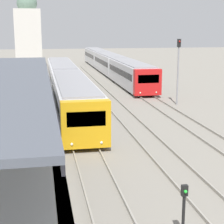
% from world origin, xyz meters
% --- Properties ---
extents(platform_canopy, '(4.00, 25.96, 3.30)m').
position_xyz_m(platform_canopy, '(-3.83, 14.28, 4.08)').
color(platform_canopy, '#4C515B').
rests_on(platform_canopy, station_platform).
extents(person_on_platform, '(0.40, 0.40, 1.66)m').
position_xyz_m(person_on_platform, '(-2.31, 12.86, 1.88)').
color(person_on_platform, '#2D2D33').
rests_on(person_on_platform, station_platform).
extents(train_near, '(2.72, 30.27, 2.98)m').
position_xyz_m(train_near, '(0.00, 28.67, 1.66)').
color(train_near, gold).
rests_on(train_near, ground_plane).
extents(train_far, '(2.71, 41.03, 2.93)m').
position_xyz_m(train_far, '(7.87, 49.21, 1.63)').
color(train_far, red).
rests_on(train_far, ground_plane).
extents(signal_post_near, '(0.20, 0.21, 1.85)m').
position_xyz_m(signal_post_near, '(2.03, 4.55, 1.14)').
color(signal_post_near, black).
rests_on(signal_post_near, ground_plane).
extents(signal_mast_far, '(0.28, 0.29, 5.77)m').
position_xyz_m(signal_mast_far, '(9.51, 25.24, 3.57)').
color(signal_mast_far, gray).
rests_on(signal_mast_far, ground_plane).
extents(distant_domed_building, '(4.33, 4.33, 12.35)m').
position_xyz_m(distant_domed_building, '(-4.11, 59.97, 5.86)').
color(distant_domed_building, silver).
rests_on(distant_domed_building, ground_plane).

